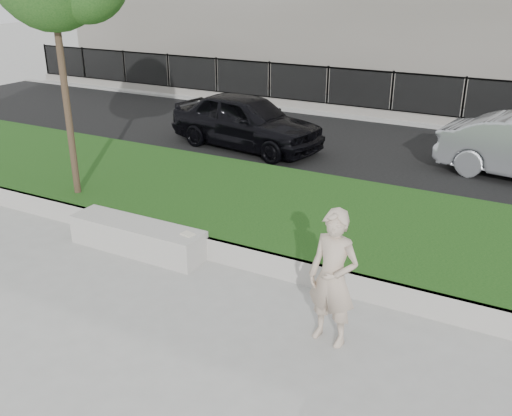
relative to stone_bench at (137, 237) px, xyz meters
The scene contains 10 objects.
ground 1.91m from the stone_bench, 23.23° to the right, with size 90.00×90.00×0.00m, color gray.
grass_bank 2.85m from the stone_bench, 52.38° to the left, with size 34.00×4.00×0.40m, color black.
grass_kerb 1.76m from the stone_bench, ahead, with size 34.00×0.08×0.40m, color #A3A099.
street 7.95m from the stone_bench, 77.37° to the left, with size 34.00×7.00×0.04m, color black.
far_pavement 12.38m from the stone_bench, 81.93° to the left, with size 34.00×3.00×0.12m, color gray.
iron_fence 11.39m from the stone_bench, 81.23° to the left, with size 32.00×0.30×1.50m.
stone_bench is the anchor object (origin of this frame).
man 4.02m from the stone_bench, 12.45° to the right, with size 0.67×0.44×1.83m, color #BEA992.
book 1.06m from the stone_bench, ahead, with size 0.21×0.15×0.02m, color beige.
car_dark 6.47m from the stone_bench, 102.57° to the left, with size 1.74×4.33×1.48m, color black.
Camera 1 is at (4.27, -6.05, 4.42)m, focal length 40.00 mm.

